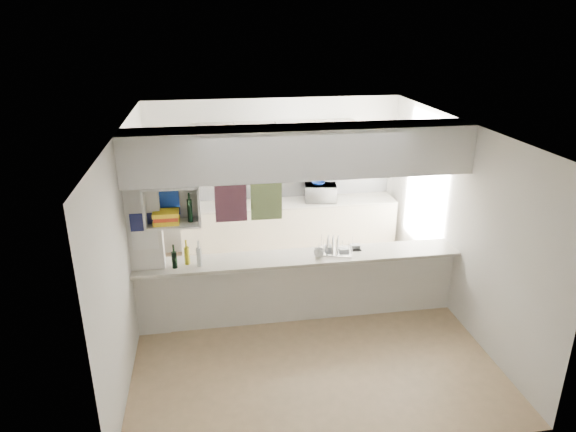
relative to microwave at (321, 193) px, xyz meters
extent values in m
plane|color=#957B57|center=(-0.73, -2.07, -1.06)|extent=(4.80, 4.80, 0.00)
plane|color=white|center=(-0.73, -2.07, 1.54)|extent=(4.80, 4.80, 0.00)
plane|color=silver|center=(-0.73, 0.33, 0.24)|extent=(4.20, 0.00, 4.20)
plane|color=silver|center=(-2.83, -2.07, 0.24)|extent=(0.00, 4.80, 4.80)
plane|color=silver|center=(1.37, -2.07, 0.24)|extent=(0.00, 4.80, 4.80)
cube|color=silver|center=(-0.73, -2.07, -0.62)|extent=(4.20, 0.15, 0.88)
cube|color=beige|center=(-0.73, -2.07, -0.16)|extent=(4.20, 0.50, 0.04)
cube|color=white|center=(-0.73, -2.07, 1.24)|extent=(4.20, 0.50, 0.60)
cube|color=silver|center=(-2.63, -2.07, 0.24)|extent=(0.40, 0.18, 2.60)
cube|color=#191E4C|center=(-2.63, -2.16, 0.49)|extent=(0.30, 0.01, 0.22)
cube|color=white|center=(-2.63, -2.16, 0.26)|extent=(0.30, 0.01, 0.24)
cube|color=black|center=(-1.58, -1.85, 0.62)|extent=(0.40, 0.02, 0.62)
cube|color=#155A61|center=(-1.13, -1.85, 0.62)|extent=(0.40, 0.02, 0.62)
cube|color=white|center=(-2.28, -2.17, 0.45)|extent=(0.65, 0.35, 0.02)
cube|color=white|center=(-2.28, -2.17, 0.92)|extent=(0.65, 0.35, 0.02)
cube|color=white|center=(-2.28, -2.00, 0.69)|extent=(0.65, 0.02, 0.50)
cube|color=white|center=(-2.59, -2.17, 0.69)|extent=(0.02, 0.35, 0.50)
cube|color=white|center=(-1.97, -2.17, 0.69)|extent=(0.02, 0.35, 0.50)
cube|color=yellow|center=(-2.36, -2.17, 0.49)|extent=(0.30, 0.24, 0.05)
cube|color=red|center=(-2.36, -2.17, 0.54)|extent=(0.28, 0.22, 0.05)
cube|color=yellow|center=(-2.36, -2.17, 0.59)|extent=(0.30, 0.24, 0.05)
cube|color=navy|center=(-2.33, -2.04, 0.69)|extent=(0.26, 0.02, 0.34)
cylinder|color=black|center=(-2.08, -2.17, 0.60)|extent=(0.06, 0.06, 0.28)
cube|color=beige|center=(-0.53, 0.03, -0.61)|extent=(3.60, 0.60, 0.90)
cube|color=beige|center=(-0.53, 0.03, -0.16)|extent=(3.60, 0.63, 0.03)
cube|color=silver|center=(-0.53, 0.32, 0.16)|extent=(3.60, 0.03, 0.60)
cube|color=beige|center=(-0.73, 0.16, 0.82)|extent=(2.62, 0.34, 0.72)
cube|color=white|center=(0.02, 0.09, 0.42)|extent=(0.60, 0.46, 0.12)
cube|color=silver|center=(0.02, -0.14, 0.38)|extent=(0.60, 0.02, 0.05)
imported|color=white|center=(0.00, 0.00, 0.00)|extent=(0.56, 0.42, 0.29)
imported|color=navy|center=(-0.05, 0.01, 0.17)|extent=(0.23, 0.23, 0.06)
cube|color=silver|center=(-0.24, -2.01, -0.14)|extent=(0.52, 0.46, 0.01)
cylinder|color=white|center=(-0.35, -1.98, -0.02)|extent=(0.09, 0.21, 0.22)
cylinder|color=white|center=(-0.28, -2.00, -0.02)|extent=(0.09, 0.21, 0.22)
cylinder|color=white|center=(-0.22, -2.02, -0.02)|extent=(0.09, 0.21, 0.22)
imported|color=white|center=(-0.50, -2.14, -0.08)|extent=(0.16, 0.16, 0.10)
cylinder|color=black|center=(-2.31, -2.15, -0.04)|extent=(0.07, 0.07, 0.21)
cylinder|color=black|center=(-2.31, -2.15, 0.12)|extent=(0.03, 0.03, 0.10)
cylinder|color=#AA9F1C|center=(-2.16, -2.07, -0.03)|extent=(0.07, 0.07, 0.23)
cylinder|color=#AA9F1C|center=(-2.16, -2.07, 0.13)|extent=(0.03, 0.03, 0.10)
cylinder|color=silver|center=(-2.01, -2.15, -0.02)|extent=(0.07, 0.07, 0.24)
cylinder|color=silver|center=(-2.01, -2.15, 0.15)|extent=(0.03, 0.03, 0.10)
cylinder|color=silver|center=(-0.32, -1.94, -0.11)|extent=(0.12, 0.12, 0.06)
cube|color=silver|center=(-0.14, -2.04, -0.12)|extent=(0.12, 0.09, 0.05)
cube|color=silver|center=(0.04, -1.94, -0.12)|extent=(0.12, 0.09, 0.05)
cube|color=black|center=(0.03, -2.01, -0.14)|extent=(0.14, 0.07, 0.01)
cylinder|color=black|center=(-0.91, 0.08, -0.07)|extent=(0.11, 0.11, 0.15)
cube|color=brown|center=(-1.03, 0.11, -0.03)|extent=(0.12, 0.11, 0.22)
camera|label=1|loc=(-1.84, -7.96, 2.71)|focal=32.00mm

